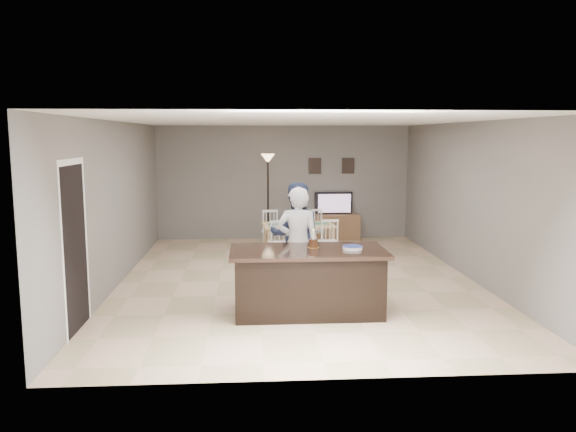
{
  "coord_description": "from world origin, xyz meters",
  "views": [
    {
      "loc": [
        -0.78,
        -9.37,
        2.45
      ],
      "look_at": [
        -0.18,
        -0.3,
        1.16
      ],
      "focal_mm": 35.0,
      "sensor_mm": 36.0,
      "label": 1
    }
  ],
  "objects": [
    {
      "name": "tv_console",
      "position": [
        1.2,
        3.77,
        0.3
      ],
      "size": [
        1.2,
        0.4,
        0.6
      ],
      "primitive_type": "cube",
      "color": "brown",
      "rests_on": "floor"
    },
    {
      "name": "floor",
      "position": [
        0.0,
        0.0,
        0.0
      ],
      "size": [
        8.0,
        8.0,
        0.0
      ],
      "primitive_type": "plane",
      "color": "tan",
      "rests_on": "ground"
    },
    {
      "name": "woman",
      "position": [
        -0.09,
        -1.19,
        0.86
      ],
      "size": [
        0.67,
        0.48,
        1.72
      ],
      "primitive_type": "imported",
      "rotation": [
        0.0,
        0.0,
        3.02
      ],
      "color": "#BCBCC1",
      "rests_on": "floor"
    },
    {
      "name": "dining_table",
      "position": [
        0.18,
        1.92,
        0.55
      ],
      "size": [
        1.48,
        1.7,
        0.87
      ],
      "rotation": [
        0.0,
        0.0,
        0.07
      ],
      "color": "tan",
      "rests_on": "floor"
    },
    {
      "name": "television",
      "position": [
        1.2,
        3.84,
        0.86
      ],
      "size": [
        0.91,
        0.12,
        0.53
      ],
      "primitive_type": "imported",
      "rotation": [
        0.0,
        0.0,
        3.14
      ],
      "color": "black",
      "rests_on": "tv_console"
    },
    {
      "name": "doorway",
      "position": [
        -2.99,
        -2.3,
        1.26
      ],
      "size": [
        0.0,
        2.1,
        2.65
      ],
      "color": "black",
      "rests_on": "floor"
    },
    {
      "name": "picture_frames",
      "position": [
        1.15,
        3.98,
        1.75
      ],
      "size": [
        1.1,
        0.02,
        0.38
      ],
      "color": "black",
      "rests_on": "room_shell"
    },
    {
      "name": "tv_screen_glow",
      "position": [
        1.2,
        3.76,
        0.87
      ],
      "size": [
        0.78,
        0.0,
        0.78
      ],
      "primitive_type": "plane",
      "rotation": [
        1.57,
        0.0,
        3.14
      ],
      "color": "orange",
      "rests_on": "tv_console"
    },
    {
      "name": "birthday_cake",
      "position": [
        0.09,
        -1.66,
        0.96
      ],
      "size": [
        0.17,
        0.17,
        0.26
      ],
      "color": "gold",
      "rests_on": "kitchen_island"
    },
    {
      "name": "plate_stack",
      "position": [
        0.62,
        -1.82,
        0.92
      ],
      "size": [
        0.29,
        0.29,
        0.04
      ],
      "color": "white",
      "rests_on": "kitchen_island"
    },
    {
      "name": "room_shell",
      "position": [
        0.0,
        0.0,
        1.68
      ],
      "size": [
        8.0,
        8.0,
        8.0
      ],
      "color": "slate",
      "rests_on": "floor"
    },
    {
      "name": "kitchen_island",
      "position": [
        0.0,
        -1.8,
        0.45
      ],
      "size": [
        2.15,
        1.1,
        0.9
      ],
      "color": "black",
      "rests_on": "floor"
    },
    {
      "name": "man",
      "position": [
        -0.07,
        -0.45,
        0.86
      ],
      "size": [
        0.9,
        0.73,
        1.72
      ],
      "primitive_type": "imported",
      "rotation": [
        0.0,
        0.0,
        3.04
      ],
      "color": "#1B233C",
      "rests_on": "floor"
    },
    {
      "name": "floor_lamp",
      "position": [
        -0.4,
        3.18,
        1.6
      ],
      "size": [
        0.31,
        0.31,
        2.06
      ],
      "color": "black",
      "rests_on": "floor"
    }
  ]
}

